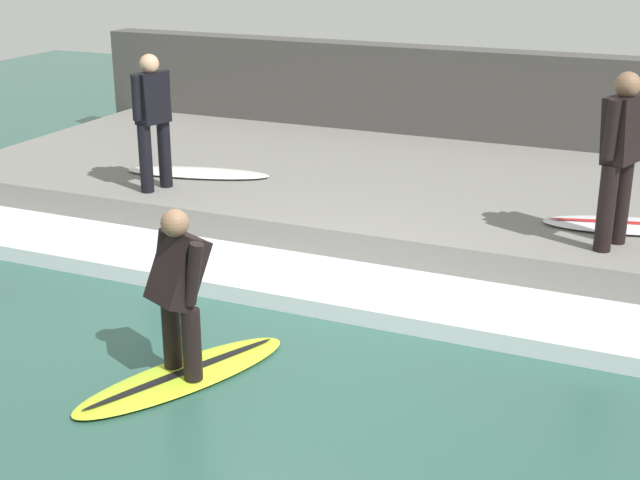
% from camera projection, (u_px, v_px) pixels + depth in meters
% --- Properties ---
extents(ground_plane, '(28.00, 28.00, 0.00)m').
position_uv_depth(ground_plane, '(291.00, 338.00, 7.78)').
color(ground_plane, '#2D564C').
extents(concrete_ledge, '(4.40, 11.64, 0.46)m').
position_uv_depth(concrete_ledge, '(422.00, 197.00, 10.96)').
color(concrete_ledge, slate).
rests_on(concrete_ledge, ground_plane).
extents(back_wall, '(0.50, 12.22, 1.73)m').
position_uv_depth(back_wall, '(475.00, 110.00, 12.86)').
color(back_wall, '#474442').
rests_on(back_wall, ground_plane).
extents(wave_foam_crest, '(1.11, 11.06, 0.17)m').
position_uv_depth(wave_foam_crest, '(336.00, 288.00, 8.63)').
color(wave_foam_crest, silver).
rests_on(wave_foam_crest, ground_plane).
extents(surfboard_riding, '(1.99, 1.30, 0.07)m').
position_uv_depth(surfboard_riding, '(184.00, 375.00, 7.08)').
color(surfboard_riding, '#BFE02D').
rests_on(surfboard_riding, ground_plane).
extents(surfer_riding, '(0.54, 0.58, 1.36)m').
position_uv_depth(surfer_riding, '(178.00, 285.00, 6.82)').
color(surfer_riding, black).
rests_on(surfer_riding, surfboard_riding).
extents(surfer_waiting_near, '(0.52, 0.33, 1.58)m').
position_uv_depth(surfer_waiting_near, '(153.00, 115.00, 10.18)').
color(surfer_waiting_near, black).
rests_on(surfer_waiting_near, concrete_ledge).
extents(surfboard_waiting_near, '(0.89, 1.88, 0.06)m').
position_uv_depth(surfboard_waiting_near, '(198.00, 173.00, 11.05)').
color(surfboard_waiting_near, white).
rests_on(surfboard_waiting_near, concrete_ledge).
extents(surfer_waiting_far, '(0.55, 0.40, 1.69)m').
position_uv_depth(surfer_waiting_far, '(620.00, 151.00, 8.31)').
color(surfer_waiting_far, black).
rests_on(surfer_waiting_far, concrete_ledge).
extents(surfboard_waiting_far, '(0.93, 1.76, 0.07)m').
position_uv_depth(surfboard_waiting_far, '(626.00, 225.00, 9.13)').
color(surfboard_waiting_far, silver).
rests_on(surfboard_waiting_far, concrete_ledge).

